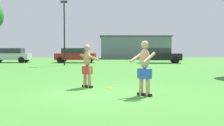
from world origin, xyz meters
TOP-DOWN VIEW (x-y plane):
  - ground_plane at (0.00, 0.00)m, footprint 80.00×80.00m
  - player_with_cap at (-0.55, 1.39)m, footprint 0.75×0.77m
  - player_in_blue at (1.34, -0.55)m, footprint 0.82×0.80m
  - frisbee at (0.34, 1.11)m, footprint 0.28×0.28m
  - car_red_near_post at (-3.08, 21.25)m, footprint 4.43×2.30m
  - car_black_mid_lot at (6.00, 20.20)m, footprint 4.42×2.29m
  - car_silver_far_end at (-10.21, 21.72)m, footprint 4.33×2.08m
  - lamp_post at (-3.48, 15.98)m, footprint 0.60×0.24m
  - outbuilding_behind_lot at (4.84, 34.48)m, footprint 10.81×5.99m

SIDE VIEW (x-z plane):
  - ground_plane at x=0.00m, z-range 0.00..0.00m
  - frisbee at x=0.34m, z-range 0.00..0.03m
  - car_red_near_post at x=-3.08m, z-range 0.03..1.61m
  - car_black_mid_lot at x=6.00m, z-range 0.03..1.61m
  - car_silver_far_end at x=-10.21m, z-range 0.03..1.61m
  - player_with_cap at x=-0.55m, z-range 0.07..1.71m
  - player_in_blue at x=1.34m, z-range 0.05..1.77m
  - outbuilding_behind_lot at x=4.84m, z-range 0.01..3.52m
  - lamp_post at x=-3.48m, z-range 0.65..6.43m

